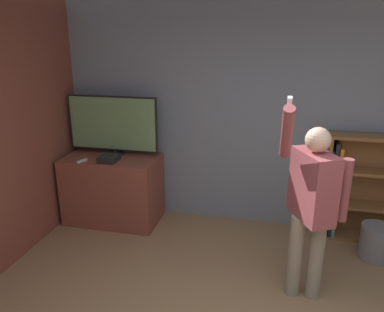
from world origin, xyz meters
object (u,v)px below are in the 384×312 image
bookshelf (359,189)px  person (312,199)px  waste_bin (376,242)px  television (113,125)px  game_console (109,158)px

bookshelf → person: 1.44m
person → waste_bin: size_ratio=4.92×
television → person: size_ratio=0.61×
game_console → bookshelf: 2.95m
television → waste_bin: television is taller
game_console → waste_bin: bearing=-1.1°
game_console → person: bearing=-20.7°
bookshelf → waste_bin: (0.14, -0.44, -0.42)m
television → waste_bin: bearing=-5.9°
television → person: person is taller
waste_bin → game_console: bearing=178.9°
waste_bin → television: bearing=174.1°
waste_bin → bookshelf: bearing=108.2°
television → game_console: television is taller
television → game_console: bearing=-80.8°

